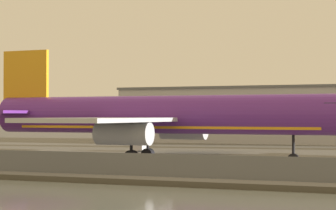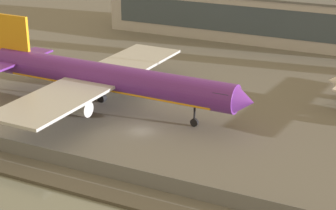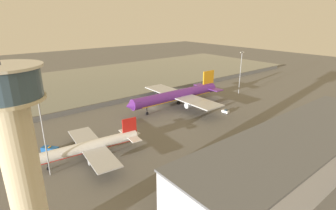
% 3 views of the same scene
% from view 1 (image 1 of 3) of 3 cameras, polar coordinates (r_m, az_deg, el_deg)
% --- Properties ---
extents(ground_plane, '(500.00, 500.00, 0.00)m').
position_cam_1_polar(ground_plane, '(75.90, 4.84, -5.37)').
color(ground_plane, '#66635E').
extents(shoreline_seawall, '(320.00, 3.00, 0.50)m').
position_cam_1_polar(shoreline_seawall, '(56.57, -1.03, -6.66)').
color(shoreline_seawall, '#474238').
rests_on(shoreline_seawall, ground).
extents(perimeter_fence, '(280.00, 0.10, 2.34)m').
position_cam_1_polar(perimeter_fence, '(60.67, 0.58, -5.39)').
color(perimeter_fence, slate).
rests_on(perimeter_fence, ground).
extents(cargo_jet_purple, '(54.08, 46.40, 15.19)m').
position_cam_1_polar(cargo_jet_purple, '(84.86, -0.92, -0.99)').
color(cargo_jet_purple, '#602889').
rests_on(cargo_jet_purple, ground).
extents(baggage_tug, '(1.84, 3.31, 1.80)m').
position_cam_1_polar(baggage_tug, '(107.75, -2.40, -3.62)').
color(baggage_tug, white).
rests_on(baggage_tug, ground).
extents(terminal_building, '(82.77, 20.82, 12.05)m').
position_cam_1_polar(terminal_building, '(142.96, 12.51, -0.83)').
color(terminal_building, '#B2B2B7').
rests_on(terminal_building, ground).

